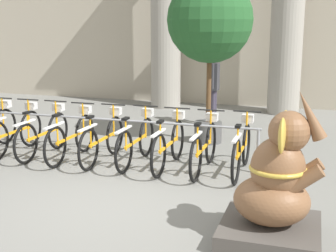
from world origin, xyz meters
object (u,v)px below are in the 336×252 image
at_px(bicycle_7, 204,147).
at_px(potted_tree, 210,23).
at_px(bicycle_5, 137,141).
at_px(bicycle_6, 169,144).
at_px(bicycle_3, 72,137).
at_px(bicycle_4, 103,139).
at_px(bicycle_8, 242,149).
at_px(person_pedestrian, 214,82).
at_px(bicycle_2, 44,134).
at_px(bicycle_1, 15,131).
at_px(elephant_statue, 276,191).

bearing_deg(bicycle_7, potted_tree, 100.85).
height_order(bicycle_5, bicycle_6, same).
height_order(bicycle_3, bicycle_4, same).
bearing_deg(bicycle_3, potted_tree, 43.00).
height_order(bicycle_8, person_pedestrian, person_pedestrian).
height_order(bicycle_2, bicycle_4, same).
xyz_separation_m(bicycle_4, bicycle_6, (1.24, 0.00, 0.00)).
xyz_separation_m(bicycle_1, potted_tree, (3.35, 1.91, 2.03)).
height_order(bicycle_8, potted_tree, potted_tree).
relative_size(bicycle_3, bicycle_6, 1.00).
bearing_deg(bicycle_1, person_pedestrian, 48.95).
bearing_deg(bicycle_1, bicycle_3, -2.68).
relative_size(bicycle_7, potted_tree, 0.54).
bearing_deg(bicycle_1, bicycle_6, -0.61).
bearing_deg(potted_tree, bicycle_2, -145.04).
relative_size(bicycle_2, bicycle_4, 1.00).
relative_size(bicycle_7, bicycle_8, 1.00).
xyz_separation_m(bicycle_7, person_pedestrian, (-0.61, 3.63, 0.66)).
distance_m(bicycle_4, bicycle_5, 0.62).
relative_size(bicycle_6, bicycle_8, 1.00).
height_order(bicycle_2, elephant_statue, elephant_statue).
relative_size(bicycle_1, person_pedestrian, 1.02).
relative_size(bicycle_5, bicycle_7, 1.00).
xyz_separation_m(bicycle_4, elephant_statue, (3.22, -2.31, 0.18)).
relative_size(bicycle_1, bicycle_7, 1.00).
xyz_separation_m(bicycle_2, person_pedestrian, (2.49, 3.58, 0.66)).
bearing_deg(bicycle_8, bicycle_7, -174.54).
distance_m(bicycle_2, bicycle_5, 1.86).
bearing_deg(bicycle_1, bicycle_7, -0.80).
height_order(bicycle_2, bicycle_6, same).
height_order(bicycle_6, person_pedestrian, person_pedestrian).
relative_size(bicycle_1, bicycle_6, 1.00).
relative_size(bicycle_1, elephant_statue, 1.03).
height_order(bicycle_1, bicycle_7, same).
xyz_separation_m(bicycle_3, bicycle_5, (1.24, 0.08, 0.00)).
bearing_deg(bicycle_8, bicycle_1, -179.90).
distance_m(bicycle_7, elephant_statue, 2.67).
bearing_deg(bicycle_8, bicycle_4, -179.04).
distance_m(bicycle_2, bicycle_8, 3.73).
bearing_deg(elephant_statue, bicycle_4, 144.37).
height_order(bicycle_2, potted_tree, potted_tree).
relative_size(bicycle_6, person_pedestrian, 1.02).
bearing_deg(bicycle_7, bicycle_3, -179.85).
relative_size(bicycle_5, bicycle_8, 1.00).
bearing_deg(bicycle_3, bicycle_2, 174.69).
bearing_deg(bicycle_5, bicycle_4, -175.09).
bearing_deg(elephant_statue, bicycle_6, 130.57).
xyz_separation_m(bicycle_2, elephant_statue, (4.46, -2.34, 0.18)).
bearing_deg(bicycle_7, bicycle_2, 179.05).
bearing_deg(bicycle_3, bicycle_1, 177.32).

